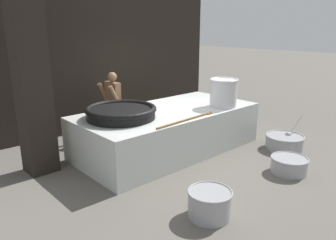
{
  "coord_description": "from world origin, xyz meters",
  "views": [
    {
      "loc": [
        -4.5,
        -4.95,
        2.6
      ],
      "look_at": [
        0.0,
        0.0,
        0.67
      ],
      "focal_mm": 35.0,
      "sensor_mm": 36.0,
      "label": 1
    }
  ],
  "objects_px": {
    "giant_wok_near": "(121,112)",
    "cook": "(113,103)",
    "prep_bowl_extra": "(289,164)",
    "prep_bowl_meat": "(210,202)",
    "prep_bowl_vegetables": "(284,141)",
    "stock_pot": "(223,92)"
  },
  "relations": [
    {
      "from": "cook",
      "to": "prep_bowl_meat",
      "type": "relative_size",
      "value": 2.48
    },
    {
      "from": "giant_wok_near",
      "to": "prep_bowl_meat",
      "type": "xyz_separation_m",
      "value": [
        -0.21,
        -2.44,
        -0.8
      ]
    },
    {
      "from": "prep_bowl_vegetables",
      "to": "prep_bowl_meat",
      "type": "distance_m",
      "value": 3.31
    },
    {
      "from": "cook",
      "to": "prep_bowl_vegetables",
      "type": "bearing_deg",
      "value": 127.17
    },
    {
      "from": "cook",
      "to": "prep_bowl_extra",
      "type": "distance_m",
      "value": 4.1
    },
    {
      "from": "prep_bowl_meat",
      "to": "prep_bowl_extra",
      "type": "bearing_deg",
      "value": -0.76
    },
    {
      "from": "stock_pot",
      "to": "prep_bowl_vegetables",
      "type": "relative_size",
      "value": 0.58
    },
    {
      "from": "giant_wok_near",
      "to": "prep_bowl_meat",
      "type": "height_order",
      "value": "giant_wok_near"
    },
    {
      "from": "prep_bowl_vegetables",
      "to": "prep_bowl_meat",
      "type": "relative_size",
      "value": 1.69
    },
    {
      "from": "prep_bowl_meat",
      "to": "giant_wok_near",
      "type": "bearing_deg",
      "value": 85.01
    },
    {
      "from": "prep_bowl_extra",
      "to": "prep_bowl_vegetables",
      "type": "bearing_deg",
      "value": 32.57
    },
    {
      "from": "giant_wok_near",
      "to": "prep_bowl_extra",
      "type": "height_order",
      "value": "giant_wok_near"
    },
    {
      "from": "giant_wok_near",
      "to": "prep_bowl_extra",
      "type": "bearing_deg",
      "value": -51.35
    },
    {
      "from": "giant_wok_near",
      "to": "prep_bowl_vegetables",
      "type": "height_order",
      "value": "giant_wok_near"
    },
    {
      "from": "prep_bowl_meat",
      "to": "prep_bowl_vegetables",
      "type": "bearing_deg",
      "value": 11.3
    },
    {
      "from": "cook",
      "to": "prep_bowl_vegetables",
      "type": "xyz_separation_m",
      "value": [
        2.33,
        -3.15,
        -0.68
      ]
    },
    {
      "from": "cook",
      "to": "prep_bowl_vegetables",
      "type": "distance_m",
      "value": 3.98
    },
    {
      "from": "giant_wok_near",
      "to": "cook",
      "type": "distance_m",
      "value": 1.54
    },
    {
      "from": "giant_wok_near",
      "to": "stock_pot",
      "type": "xyz_separation_m",
      "value": [
        2.19,
        -0.71,
        0.19
      ]
    },
    {
      "from": "prep_bowl_extra",
      "to": "cook",
      "type": "bearing_deg",
      "value": 108.39
    },
    {
      "from": "prep_bowl_extra",
      "to": "prep_bowl_meat",
      "type": "bearing_deg",
      "value": 179.24
    },
    {
      "from": "cook",
      "to": "prep_bowl_extra",
      "type": "height_order",
      "value": "cook"
    }
  ]
}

